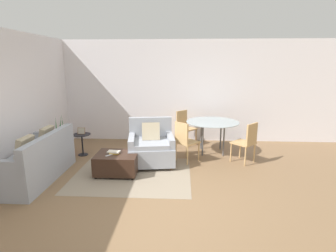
{
  "coord_description": "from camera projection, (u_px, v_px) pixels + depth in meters",
  "views": [
    {
      "loc": [
        0.5,
        -3.88,
        2.12
      ],
      "look_at": [
        0.19,
        1.85,
        0.75
      ],
      "focal_mm": 28.0,
      "sensor_mm": 36.0,
      "label": 1
    }
  ],
  "objects": [
    {
      "name": "wall_back",
      "position": [
        164.0,
        91.0,
        7.2
      ],
      "size": [
        12.0,
        0.06,
        2.75
      ],
      "color": "white",
      "rests_on": "ground_plane"
    },
    {
      "name": "picture_frame",
      "position": [
        81.0,
        131.0,
        6.1
      ],
      "size": [
        0.18,
        0.06,
        0.16
      ],
      "color": "#8C6647",
      "rests_on": "side_table"
    },
    {
      "name": "book_stack",
      "position": [
        114.0,
        152.0,
        5.13
      ],
      "size": [
        0.25,
        0.19,
        0.05
      ],
      "color": "gold",
      "rests_on": "ottoman"
    },
    {
      "name": "dining_table",
      "position": [
        213.0,
        125.0,
        6.27
      ],
      "size": [
        1.26,
        1.26,
        0.77
      ],
      "color": "#99A8AD",
      "rests_on": "ground_plane"
    },
    {
      "name": "armchair",
      "position": [
        151.0,
        147.0,
        5.63
      ],
      "size": [
        1.06,
        1.01,
        0.96
      ],
      "color": "#999EA8",
      "rests_on": "ground_plane"
    },
    {
      "name": "tv_remote_primary",
      "position": [
        109.0,
        155.0,
        5.01
      ],
      "size": [
        0.12,
        0.14,
        0.01
      ],
      "color": "#B7B7BC",
      "rests_on": "ottoman"
    },
    {
      "name": "potted_plant",
      "position": [
        62.0,
        146.0,
        6.27
      ],
      "size": [
        0.44,
        0.44,
        0.98
      ],
      "color": "maroon",
      "rests_on": "ground_plane"
    },
    {
      "name": "ottoman",
      "position": [
        117.0,
        163.0,
        5.15
      ],
      "size": [
        0.81,
        0.65,
        0.41
      ],
      "color": "#382319",
      "rests_on": "ground_plane"
    },
    {
      "name": "ground_plane",
      "position": [
        150.0,
        196.0,
        4.29
      ],
      "size": [
        20.0,
        20.0,
        0.0
      ],
      "primitive_type": "plane",
      "color": "brown"
    },
    {
      "name": "couch",
      "position": [
        35.0,
        163.0,
        4.87
      ],
      "size": [
        0.86,
        1.81,
        0.92
      ],
      "color": "#999EA8",
      "rests_on": "ground_plane"
    },
    {
      "name": "dining_chair_near_left",
      "position": [
        185.0,
        139.0,
        5.7
      ],
      "size": [
        0.59,
        0.59,
        0.9
      ],
      "color": "tan",
      "rests_on": "ground_plane"
    },
    {
      "name": "dining_chair_near_right",
      "position": [
        247.0,
        140.0,
        5.63
      ],
      "size": [
        0.59,
        0.59,
        0.9
      ],
      "color": "tan",
      "rests_on": "ground_plane"
    },
    {
      "name": "wall_left",
      "position": [
        29.0,
        100.0,
        5.57
      ],
      "size": [
        0.06,
        12.0,
        2.75
      ],
      "color": "white",
      "rests_on": "ground_plane"
    },
    {
      "name": "side_table",
      "position": [
        82.0,
        140.0,
        6.15
      ],
      "size": [
        0.41,
        0.41,
        0.51
      ],
      "color": "black",
      "rests_on": "ground_plane"
    },
    {
      "name": "dining_chair_far_left",
      "position": [
        184.0,
        125.0,
        7.0
      ],
      "size": [
        0.59,
        0.59,
        0.9
      ],
      "color": "tan",
      "rests_on": "ground_plane"
    },
    {
      "name": "area_rug",
      "position": [
        133.0,
        174.0,
        5.15
      ],
      "size": [
        2.25,
        1.85,
        0.01
      ],
      "color": "gray",
      "rests_on": "ground_plane"
    }
  ]
}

